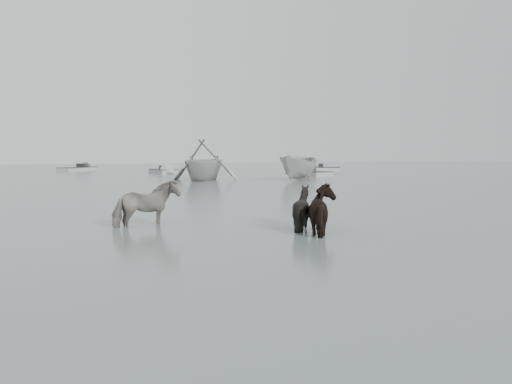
# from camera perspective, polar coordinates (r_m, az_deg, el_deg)

# --- Properties ---
(ground) EXTENTS (140.00, 140.00, 0.00)m
(ground) POSITION_cam_1_polar(r_m,az_deg,el_deg) (13.11, 5.69, -4.53)
(ground) COLOR #566661
(ground) RESTS_ON ground
(pony_pinto) EXTENTS (1.97, 1.31, 1.53)m
(pony_pinto) POSITION_cam_1_polar(r_m,az_deg,el_deg) (14.24, -12.50, -0.78)
(pony_pinto) COLOR black
(pony_pinto) RESTS_ON ground
(pony_dark) EXTENTS (1.47, 1.68, 1.59)m
(pony_dark) POSITION_cam_1_polar(r_m,az_deg,el_deg) (13.01, 8.11, -1.09)
(pony_dark) COLOR black
(pony_dark) RESTS_ON ground
(pony_black) EXTENTS (1.60, 1.50, 1.44)m
(pony_black) POSITION_cam_1_polar(r_m,az_deg,el_deg) (13.55, 5.29, -1.16)
(pony_black) COLOR black
(pony_black) RESTS_ON ground
(rowboat_trail) EXTENTS (7.26, 7.53, 3.04)m
(rowboat_trail) POSITION_cam_1_polar(r_m,az_deg,el_deg) (35.45, -5.96, 3.80)
(rowboat_trail) COLOR #B0B2B0
(rowboat_trail) RESTS_ON ground
(boat_small) EXTENTS (4.78, 4.85, 1.91)m
(boat_small) POSITION_cam_1_polar(r_m,az_deg,el_deg) (35.75, 4.97, 2.91)
(boat_small) COLOR #A5A6A1
(boat_small) RESTS_ON ground
(skiff_port) EXTENTS (2.22, 5.29, 0.75)m
(skiff_port) POSITION_cam_1_polar(r_m,az_deg,el_deg) (42.20, 6.50, 2.39)
(skiff_port) COLOR #A2A5A2
(skiff_port) RESTS_ON ground
(skiff_mid) EXTENTS (2.68, 5.27, 0.75)m
(skiff_mid) POSITION_cam_1_polar(r_m,az_deg,el_deg) (46.81, -10.55, 2.57)
(skiff_mid) COLOR #999C99
(skiff_mid) RESTS_ON ground
(skiff_star) EXTENTS (4.42, 3.23, 0.75)m
(skiff_star) POSITION_cam_1_polar(r_m,az_deg,el_deg) (52.45, 7.96, 2.84)
(skiff_star) COLOR silver
(skiff_star) RESTS_ON ground
(skiff_far) EXTENTS (5.05, 5.32, 0.75)m
(skiff_far) POSITION_cam_1_polar(r_m,az_deg,el_deg) (54.72, -19.76, 2.68)
(skiff_far) COLOR #A8AAA8
(skiff_far) RESTS_ON ground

